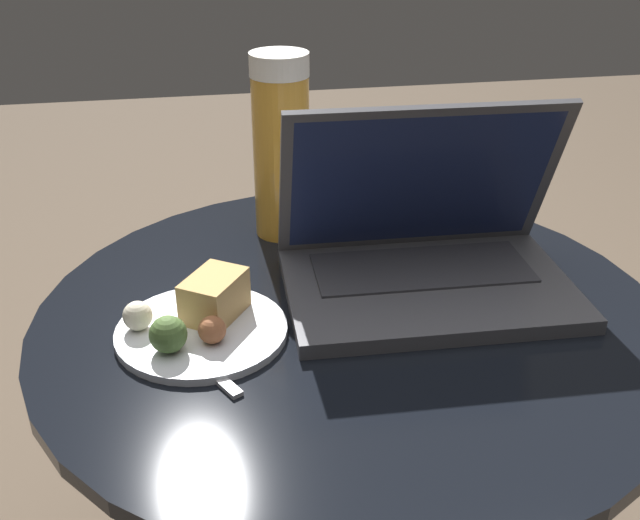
# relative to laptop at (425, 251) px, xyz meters

# --- Properties ---
(table) EXTENTS (0.73, 0.73, 0.55)m
(table) POSITION_rel_laptop_xyz_m (-0.10, -0.04, -0.19)
(table) COLOR #9E9EA3
(table) RESTS_ON ground_plane
(laptop) EXTENTS (0.35, 0.24, 0.23)m
(laptop) POSITION_rel_laptop_xyz_m (0.00, 0.00, 0.00)
(laptop) COLOR #47474C
(laptop) RESTS_ON table
(beer_glass) EXTENTS (0.08, 0.08, 0.25)m
(beer_glass) POSITION_rel_laptop_xyz_m (-0.15, 0.18, 0.08)
(beer_glass) COLOR gold
(beer_glass) RESTS_ON table
(snack_plate) EXTENTS (0.19, 0.19, 0.06)m
(snack_plate) POSITION_rel_laptop_xyz_m (-0.27, -0.06, -0.03)
(snack_plate) COLOR silver
(snack_plate) RESTS_ON table
(fork) EXTENTS (0.10, 0.16, 0.00)m
(fork) POSITION_rel_laptop_xyz_m (-0.29, -0.09, -0.04)
(fork) COLOR #B2B2B7
(fork) RESTS_ON table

